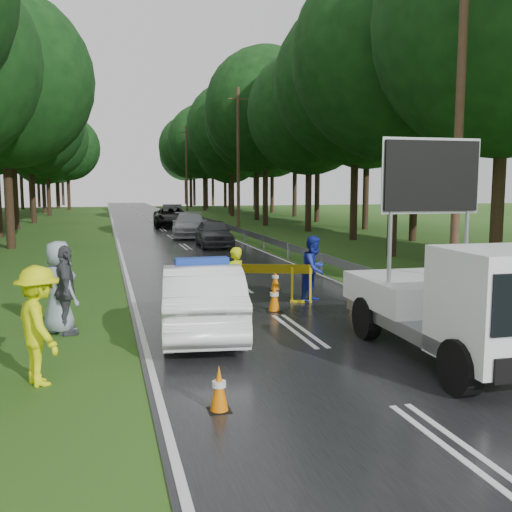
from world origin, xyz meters
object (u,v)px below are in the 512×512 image
object	(u,v)px
queue_car_second	(190,225)
queue_car_third	(171,217)
civilian	(314,269)
queue_car_first	(214,233)
work_truck	(465,303)
police_sedan	(202,300)
officer	(235,281)
queue_car_fourth	(172,213)
barrier	(265,274)

from	to	relation	value
queue_car_second	queue_car_third	bearing A→B (deg)	97.91
civilian	queue_car_third	world-z (taller)	civilian
queue_car_second	queue_car_third	distance (m)	9.13
queue_car_first	queue_car_second	size ratio (longest dim) A/B	0.81
work_truck	police_sedan	bearing A→B (deg)	144.30
officer	queue_car_fourth	size ratio (longest dim) A/B	0.36
police_sedan	barrier	world-z (taller)	police_sedan
work_truck	queue_car_second	world-z (taller)	work_truck
queue_car_third	queue_car_fourth	world-z (taller)	queue_car_third
officer	queue_car_first	bearing A→B (deg)	-130.44
barrier	queue_car_first	world-z (taller)	queue_car_first
police_sedan	queue_car_fourth	bearing A→B (deg)	-88.74
police_sedan	officer	size ratio (longest dim) A/B	2.82
queue_car_first	queue_car_third	distance (m)	15.14
work_truck	officer	bearing A→B (deg)	123.66
work_truck	civilian	xyz separation A→B (m)	(-0.63, 5.93, -0.19)
police_sedan	officer	xyz separation A→B (m)	(1.11, 1.74, 0.08)
civilian	queue_car_first	size ratio (longest dim) A/B	0.43
queue_car_second	queue_car_fourth	xyz separation A→B (m)	(0.67, 15.13, 0.02)
queue_car_third	police_sedan	bearing A→B (deg)	-92.77
queue_car_first	queue_car_third	size ratio (longest dim) A/B	0.76
work_truck	barrier	distance (m)	6.40
civilian	queue_car_third	distance (m)	29.94
barrier	officer	xyz separation A→B (m)	(-1.10, -1.14, 0.04)
police_sedan	queue_car_third	world-z (taller)	police_sedan
police_sedan	queue_car_second	size ratio (longest dim) A/B	0.91
queue_car_third	queue_car_second	bearing A→B (deg)	-86.76
civilian	queue_car_second	size ratio (longest dim) A/B	0.35
queue_car_second	work_truck	bearing A→B (deg)	-80.50
police_sedan	queue_car_third	xyz separation A→B (m)	(3.07, 32.67, 0.02)
officer	queue_car_second	size ratio (longest dim) A/B	0.32
queue_car_third	barrier	bearing A→B (deg)	-89.05
queue_car_second	officer	bearing A→B (deg)	-88.14
officer	queue_car_fourth	bearing A→B (deg)	-125.79
officer	queue_car_fourth	world-z (taller)	officer
work_truck	civilian	distance (m)	5.96
barrier	civilian	size ratio (longest dim) A/B	1.35
civilian	queue_car_fourth	distance (m)	35.94
barrier	queue_car_third	xyz separation A→B (m)	(0.86, 29.79, -0.02)
civilian	queue_car_third	size ratio (longest dim) A/B	0.32
barrier	queue_car_third	world-z (taller)	queue_car_third
queue_car_fourth	officer	bearing A→B (deg)	-87.16
queue_car_fourth	police_sedan	bearing A→B (deg)	-88.60
barrier	officer	bearing A→B (deg)	-115.87
police_sedan	barrier	bearing A→B (deg)	-120.60
civilian	queue_car_fourth	size ratio (longest dim) A/B	0.38
barrier	civilian	world-z (taller)	civilian
queue_car_second	queue_car_first	bearing A→B (deg)	-78.86
officer	police_sedan	bearing A→B (deg)	25.90
barrier	officer	distance (m)	1.59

